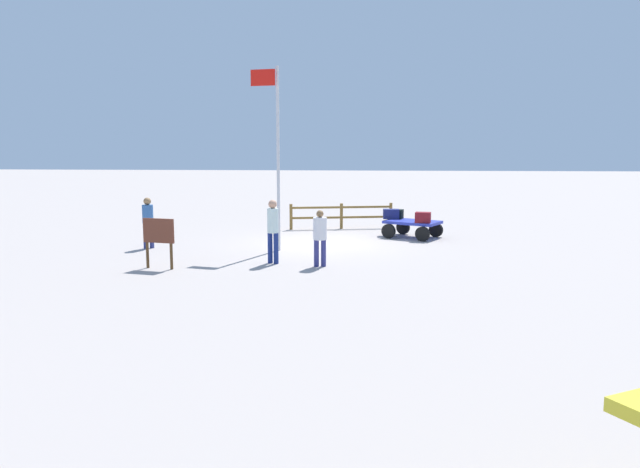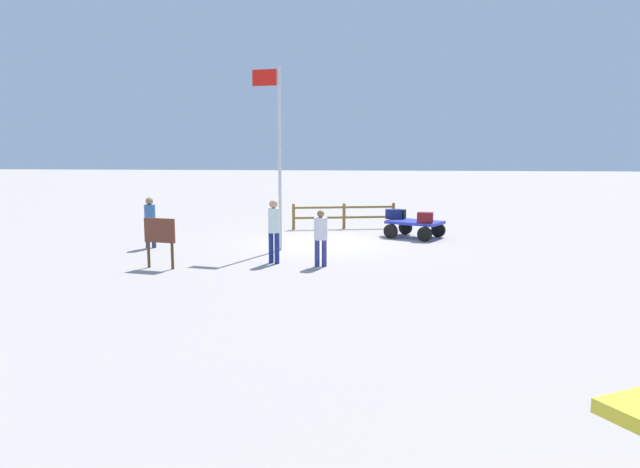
# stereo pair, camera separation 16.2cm
# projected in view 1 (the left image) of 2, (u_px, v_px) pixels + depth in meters

# --- Properties ---
(ground_plane) EXTENTS (120.00, 120.00, 0.00)m
(ground_plane) POSITION_uv_depth(u_px,v_px,m) (323.00, 243.00, 21.48)
(ground_plane) COLOR #AC9F98
(luggage_cart) EXTENTS (2.26, 2.06, 0.62)m
(luggage_cart) POSITION_uv_depth(u_px,v_px,m) (412.00, 225.00, 22.65)
(luggage_cart) COLOR #2935AC
(luggage_cart) RESTS_ON ground
(suitcase_navy) EXTENTS (0.56, 0.50, 0.34)m
(suitcase_navy) POSITION_uv_depth(u_px,v_px,m) (396.00, 214.00, 23.27)
(suitcase_navy) COLOR black
(suitcase_navy) RESTS_ON luggage_cart
(suitcase_olive) EXTENTS (0.60, 0.40, 0.36)m
(suitcase_olive) POSITION_uv_depth(u_px,v_px,m) (391.00, 214.00, 23.21)
(suitcase_olive) COLOR navy
(suitcase_olive) RESTS_ON luggage_cart
(suitcase_tan) EXTENTS (0.60, 0.48, 0.37)m
(suitcase_tan) POSITION_uv_depth(u_px,v_px,m) (423.00, 218.00, 22.02)
(suitcase_tan) COLOR maroon
(suitcase_tan) RESTS_ON luggage_cart
(worker_lead) EXTENTS (0.42, 0.42, 1.82)m
(worker_lead) POSITION_uv_depth(u_px,v_px,m) (273.00, 227.00, 17.66)
(worker_lead) COLOR navy
(worker_lead) RESTS_ON ground
(worker_trailing) EXTENTS (0.45, 0.45, 1.58)m
(worker_trailing) POSITION_uv_depth(u_px,v_px,m) (320.00, 233.00, 17.22)
(worker_trailing) COLOR navy
(worker_trailing) RESTS_ON ground
(worker_supervisor) EXTENTS (0.48, 0.48, 1.66)m
(worker_supervisor) POSITION_uv_depth(u_px,v_px,m) (148.00, 219.00, 20.26)
(worker_supervisor) COLOR navy
(worker_supervisor) RESTS_ON ground
(flagpole) EXTENTS (0.90, 0.22, 5.77)m
(flagpole) POSITION_uv_depth(u_px,v_px,m) (276.00, 146.00, 19.55)
(flagpole) COLOR silver
(flagpole) RESTS_ON ground
(signboard) EXTENTS (0.91, 0.26, 1.38)m
(signboard) POSITION_uv_depth(u_px,v_px,m) (159.00, 236.00, 16.94)
(signboard) COLOR #4C3319
(signboard) RESTS_ON ground
(wooden_fence) EXTENTS (4.10, 0.94, 1.02)m
(wooden_fence) POSITION_uv_depth(u_px,v_px,m) (341.00, 214.00, 25.04)
(wooden_fence) COLOR brown
(wooden_fence) RESTS_ON ground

